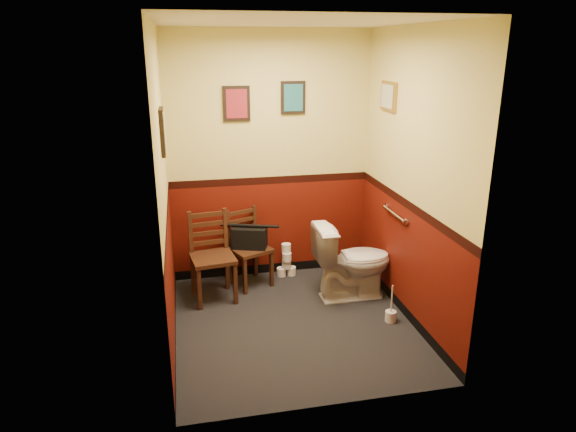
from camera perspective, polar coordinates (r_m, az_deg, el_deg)
The scene contains 17 objects.
floor at distance 5.00m, azimuth 0.60°, elevation -11.85°, with size 2.20×2.40×0.00m, color black.
ceiling at distance 4.33m, azimuth 0.73°, elevation 20.81°, with size 2.20×2.40×0.00m, color silver.
wall_back at distance 5.62m, azimuth -2.00°, elevation 6.38°, with size 2.20×2.70×0.00m, color #4E0F07.
wall_front at distance 3.37m, azimuth 5.08°, elevation -1.93°, with size 2.20×2.70×0.00m, color #4E0F07.
wall_left at distance 4.38m, azimuth -13.55°, elevation 2.41°, with size 2.40×2.70×0.00m, color #4E0F07.
wall_right at distance 4.83m, azimuth 13.54°, elevation 3.88°, with size 2.40×2.70×0.00m, color #4E0F07.
grab_bar at distance 5.14m, azimuth 11.74°, elevation 0.24°, with size 0.05×0.56×0.06m.
framed_print_back_a at distance 5.46m, azimuth -5.74°, elevation 12.32°, with size 0.28×0.04×0.36m.
framed_print_back_b at distance 5.55m, azimuth 0.57°, elevation 13.02°, with size 0.26×0.04×0.34m.
framed_print_left at distance 4.37m, azimuth -13.74°, elevation 9.10°, with size 0.04×0.30×0.38m.
framed_print_right at distance 5.25m, azimuth 11.10°, elevation 12.93°, with size 0.04×0.34×0.28m.
toilet at distance 5.37m, azimuth 7.17°, elevation -5.03°, with size 0.45×0.81×0.79m, color white.
toilet_brush at distance 5.10m, azimuth 11.34°, elevation -10.79°, with size 0.11×0.11×0.38m.
chair_left at distance 5.34m, azimuth -8.45°, elevation -4.47°, with size 0.48×0.48×0.92m.
chair_right at distance 5.62m, azimuth -4.46°, elevation -3.55°, with size 0.52×0.52×0.84m.
handbag at distance 5.54m, azimuth -4.29°, elevation -2.38°, with size 0.40×0.29×0.27m.
tp_stack at distance 5.89m, azimuth -0.18°, elevation -5.17°, with size 0.22×0.14×0.39m.
Camera 1 is at (-0.94, -4.22, 2.51)m, focal length 32.00 mm.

